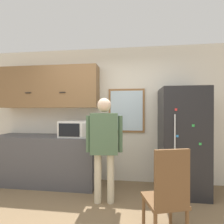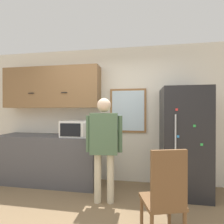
{
  "view_description": "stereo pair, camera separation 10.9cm",
  "coord_description": "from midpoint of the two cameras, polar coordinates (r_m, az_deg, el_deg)",
  "views": [
    {
      "loc": [
        0.53,
        -1.78,
        1.42
      ],
      "look_at": [
        0.18,
        0.97,
        1.4
      ],
      "focal_mm": 28.0,
      "sensor_mm": 36.0,
      "label": 1
    },
    {
      "loc": [
        0.64,
        -1.76,
        1.42
      ],
      "look_at": [
        0.18,
        0.97,
        1.4
      ],
      "focal_mm": 28.0,
      "sensor_mm": 36.0,
      "label": 2
    }
  ],
  "objects": [
    {
      "name": "person",
      "position": [
        2.74,
        -3.71,
        -8.91
      ],
      "size": [
        0.56,
        0.26,
        1.62
      ],
      "rotation": [
        0.0,
        0.0,
        0.11
      ],
      "color": "beige",
      "rests_on": "ground_plane"
    },
    {
      "name": "counter",
      "position": [
        3.79,
        -21.57,
        -14.23
      ],
      "size": [
        2.02,
        0.63,
        0.93
      ],
      "color": "#4C4C51",
      "rests_on": "ground_plane"
    },
    {
      "name": "back_wall",
      "position": [
        3.6,
        -1.98,
        -0.74
      ],
      "size": [
        6.0,
        0.06,
        2.7
      ],
      "color": "silver",
      "rests_on": "ground_plane"
    },
    {
      "name": "chair",
      "position": [
        2.14,
        16.21,
        -24.02
      ],
      "size": [
        0.51,
        0.51,
        1.03
      ],
      "rotation": [
        0.0,
        0.0,
        3.43
      ],
      "color": "brown",
      "rests_on": "ground_plane"
    },
    {
      "name": "refrigerator",
      "position": [
        3.29,
        21.0,
        -8.63
      ],
      "size": [
        0.74,
        0.74,
        1.81
      ],
      "color": "#232326",
      "rests_on": "ground_plane"
    },
    {
      "name": "microwave",
      "position": [
        3.37,
        -12.73,
        -5.4
      ],
      "size": [
        0.54,
        0.41,
        0.3
      ],
      "color": "white",
      "rests_on": "counter"
    },
    {
      "name": "window",
      "position": [
        3.52,
        3.86,
        0.46
      ],
      "size": [
        0.72,
        0.05,
        0.88
      ],
      "color": "olive"
    },
    {
      "name": "upper_cabinets",
      "position": [
        3.83,
        -20.54,
        7.52
      ],
      "size": [
        2.02,
        0.35,
        0.83
      ],
      "color": "olive"
    }
  ]
}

